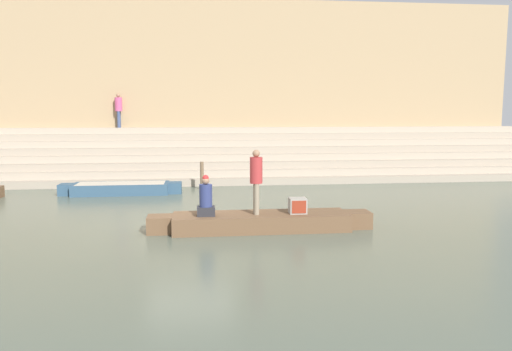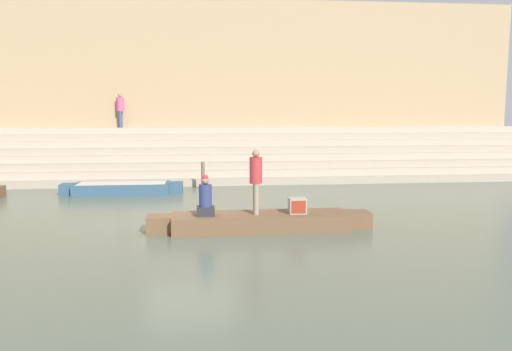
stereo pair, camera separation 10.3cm
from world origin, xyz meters
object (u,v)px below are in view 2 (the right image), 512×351
Objects in this scene: person_rowing at (205,199)px; moored_boat_shore at (122,188)px; person_on_steps at (120,108)px; mooring_post at (203,176)px; rowboat_main at (261,221)px; tv_set at (297,206)px; person_standing at (256,177)px.

moored_boat_shore is (-3.24, 6.74, -0.67)m from person_rowing.
person_on_steps is at bearing 95.72° from moored_boat_shore.
mooring_post is 0.68× the size of person_on_steps.
person_rowing is at bearing -89.61° from mooring_post.
person_on_steps reaches higher than moored_boat_shore.
person_rowing reaches higher than mooring_post.
mooring_post is 7.14m from person_on_steps.
tv_set is at bearing -1.83° from rowboat_main.
person_rowing is at bearing -173.56° from rowboat_main.
mooring_post is at bearing 101.61° from person_standing.
person_standing is 1.40m from tv_set.
person_standing reaches higher than mooring_post.
person_standing is 7.64m from mooring_post.
person_on_steps is (-5.50, 12.58, 1.94)m from person_standing.
mooring_post reaches higher than moored_boat_shore.
person_rowing reaches higher than moored_boat_shore.
tv_set is 0.40× the size of mooring_post.
person_rowing is 2.52m from tv_set.
rowboat_main is 3.49× the size of person_standing.
person_on_steps is at bearing 124.72° from person_rowing.
person_standing is 1.03× the size of person_on_steps.
moored_boat_shore is at bearing 125.45° from person_standing.
person_rowing is 2.36× the size of tv_set.
person_on_steps is (-4.14, 12.65, 2.51)m from person_rowing.
moored_boat_shore is 4.05× the size of mooring_post.
person_on_steps is (-6.64, 12.62, 2.74)m from tv_set.
moored_boat_shore is at bearing 132.25° from person_rowing.
person_on_steps reaches higher than rowboat_main.
rowboat_main is 1.09m from tv_set.
mooring_post is at bearing 105.08° from tv_set.
rowboat_main is at bearing 16.31° from person_standing.
person_on_steps is (-5.64, 12.55, 3.17)m from rowboat_main.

